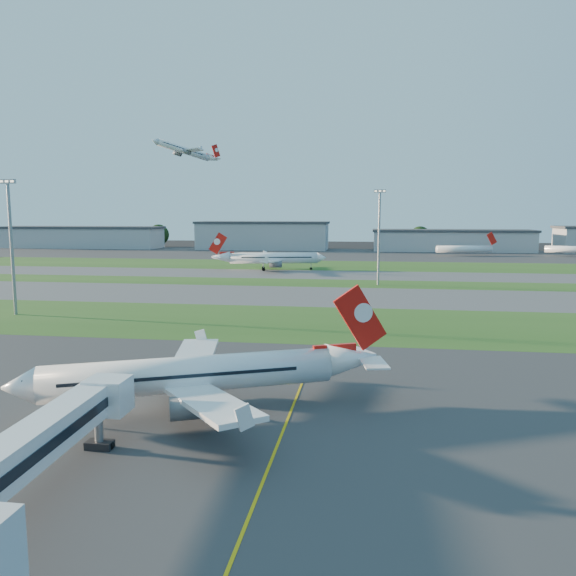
% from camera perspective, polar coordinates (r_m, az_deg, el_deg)
% --- Properties ---
extents(ground, '(700.00, 700.00, 0.00)m').
position_cam_1_polar(ground, '(51.56, -6.43, -14.58)').
color(ground, black).
rests_on(ground, ground).
extents(apron_near, '(300.00, 70.00, 0.01)m').
position_cam_1_polar(apron_near, '(51.55, -6.43, -14.57)').
color(apron_near, '#333335').
rests_on(apron_near, ground).
extents(grass_strip_a, '(300.00, 34.00, 0.01)m').
position_cam_1_polar(grass_strip_a, '(100.81, 1.03, -3.53)').
color(grass_strip_a, '#28531B').
rests_on(grass_strip_a, ground).
extents(taxiway_a, '(300.00, 32.00, 0.01)m').
position_cam_1_polar(taxiway_a, '(133.16, 2.81, -0.82)').
color(taxiway_a, '#515154').
rests_on(taxiway_a, ground).
extents(grass_strip_b, '(300.00, 18.00, 0.01)m').
position_cam_1_polar(grass_strip_b, '(157.84, 3.66, 0.49)').
color(grass_strip_b, '#28531B').
rests_on(grass_strip_b, ground).
extents(taxiway_b, '(300.00, 26.00, 0.01)m').
position_cam_1_polar(taxiway_b, '(179.64, 4.22, 1.34)').
color(taxiway_b, '#515154').
rests_on(taxiway_b, ground).
extents(grass_strip_c, '(300.00, 40.00, 0.01)m').
position_cam_1_polar(grass_strip_c, '(212.41, 4.84, 2.30)').
color(grass_strip_c, '#28531B').
rests_on(grass_strip_c, ground).
extents(apron_far, '(400.00, 80.00, 0.01)m').
position_cam_1_polar(apron_far, '(272.13, 5.59, 3.44)').
color(apron_far, '#333335').
rests_on(apron_far, ground).
extents(yellow_line, '(0.25, 60.00, 0.02)m').
position_cam_1_polar(yellow_line, '(50.60, -0.75, -14.97)').
color(yellow_line, gold).
rests_on(yellow_line, ground).
extents(jet_bridge, '(4.20, 26.90, 6.20)m').
position_cam_1_polar(jet_bridge, '(41.01, -26.21, -15.28)').
color(jet_bridge, silver).
rests_on(jet_bridge, ground).
extents(airliner_parked, '(32.41, 27.57, 10.77)m').
position_cam_1_polar(airliner_parked, '(56.04, -9.48, -8.71)').
color(airliner_parked, white).
rests_on(airliner_parked, ground).
extents(airliner_taxiing, '(36.96, 31.05, 11.65)m').
position_cam_1_polar(airliner_taxiing, '(193.91, -1.59, 3.03)').
color(airliner_taxiing, white).
rests_on(airliner_taxiing, ground).
extents(airliner_departing, '(26.19, 25.18, 10.75)m').
position_cam_1_polar(airliner_departing, '(292.39, -10.51, 13.59)').
color(airliner_departing, white).
extents(mini_jet_near, '(28.25, 8.97, 9.48)m').
position_cam_1_polar(mini_jet_near, '(271.97, 17.50, 3.82)').
color(mini_jet_near, white).
rests_on(mini_jet_near, ground).
extents(mini_jet_far, '(28.25, 8.97, 9.48)m').
position_cam_1_polar(mini_jet_far, '(286.93, 27.25, 3.50)').
color(mini_jet_far, white).
rests_on(mini_jet_far, ground).
extents(light_mast_west, '(3.20, 0.70, 25.80)m').
position_cam_1_polar(light_mast_west, '(119.10, -26.31, 4.58)').
color(light_mast_west, gray).
rests_on(light_mast_west, ground).
extents(light_mast_centre, '(3.20, 0.70, 25.80)m').
position_cam_1_polar(light_mast_centre, '(154.26, 9.24, 5.76)').
color(light_mast_centre, gray).
rests_on(light_mast_centre, ground).
extents(hangar_far_west, '(91.80, 23.00, 12.20)m').
position_cam_1_polar(hangar_far_west, '(342.37, -20.19, 4.88)').
color(hangar_far_west, '#9DA0A5').
rests_on(hangar_far_west, ground).
extents(hangar_west, '(71.40, 23.00, 15.20)m').
position_cam_1_polar(hangar_west, '(306.79, -2.59, 5.36)').
color(hangar_west, '#9DA0A5').
rests_on(hangar_west, ground).
extents(hangar_east, '(81.60, 23.00, 11.20)m').
position_cam_1_polar(hangar_east, '(304.49, 16.30, 4.67)').
color(hangar_east, '#9DA0A5').
rests_on(hangar_east, ground).
extents(tree_far_west, '(11.00, 11.00, 12.00)m').
position_cam_1_polar(tree_far_west, '(373.88, -24.67, 4.90)').
color(tree_far_west, black).
rests_on(tree_far_west, ground).
extents(tree_west, '(12.10, 12.10, 13.20)m').
position_cam_1_polar(tree_west, '(339.21, -13.00, 5.30)').
color(tree_west, black).
rests_on(tree_west, ground).
extents(tree_mid_west, '(9.90, 9.90, 10.80)m').
position_cam_1_polar(tree_mid_west, '(314.12, 2.29, 5.08)').
color(tree_mid_west, black).
rests_on(tree_mid_west, ground).
extents(tree_mid_east, '(11.55, 11.55, 12.60)m').
position_cam_1_polar(tree_mid_east, '(316.63, 13.26, 5.08)').
color(tree_mid_east, black).
rests_on(tree_mid_east, ground).
extents(tree_east, '(10.45, 10.45, 11.40)m').
position_cam_1_polar(tree_east, '(329.84, 26.41, 4.48)').
color(tree_east, black).
rests_on(tree_east, ground).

